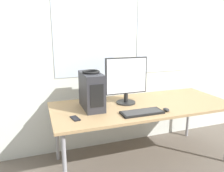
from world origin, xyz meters
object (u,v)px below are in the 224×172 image
object	(u,v)px
headphones	(91,72)
monitor_main	(126,79)
mouse	(166,110)
pc_tower	(91,91)
keyboard	(142,112)
cell_phone	(75,118)

from	to	relation	value
headphones	monitor_main	world-z (taller)	monitor_main
headphones	mouse	size ratio (longest dim) A/B	2.21
pc_tower	keyboard	distance (m)	0.59
monitor_main	cell_phone	distance (m)	0.77
pc_tower	keyboard	size ratio (longest dim) A/B	1.00
keyboard	mouse	size ratio (longest dim) A/B	5.17
pc_tower	headphones	bearing A→B (deg)	90.00
headphones	cell_phone	bearing A→B (deg)	-131.64
mouse	monitor_main	bearing A→B (deg)	126.43
keyboard	cell_phone	distance (m)	0.68
pc_tower	headphones	distance (m)	0.21
keyboard	cell_phone	world-z (taller)	keyboard
pc_tower	headphones	xyz separation A→B (m)	(0.00, 0.00, 0.21)
headphones	pc_tower	bearing A→B (deg)	-90.00
pc_tower	keyboard	xyz separation A→B (m)	(0.45, -0.34, -0.19)
headphones	keyboard	size ratio (longest dim) A/B	0.43
monitor_main	keyboard	size ratio (longest dim) A/B	1.22
monitor_main	mouse	world-z (taller)	monitor_main
cell_phone	keyboard	bearing A→B (deg)	-18.68
headphones	mouse	xyz separation A→B (m)	(0.72, -0.37, -0.39)
pc_tower	mouse	xyz separation A→B (m)	(0.72, -0.37, -0.18)
headphones	monitor_main	size ratio (longest dim) A/B	0.35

